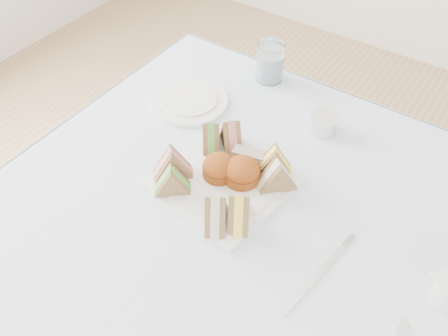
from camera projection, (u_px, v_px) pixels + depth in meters
The scene contains 18 objects.
table at pixel (234, 311), 1.21m from camera, with size 0.90×0.90×0.74m, color brown.
tablecloth at pixel (236, 222), 0.94m from camera, with size 1.02×1.02×0.01m, color silver.
serving_plate at pixel (224, 182), 1.00m from camera, with size 0.25×0.25×0.01m, color silver.
sandwich_fl_a at pixel (172, 162), 0.98m from camera, with size 0.09×0.04×0.08m, color brown, non-canonical shape.
sandwich_fl_b at pixel (172, 179), 0.95m from camera, with size 0.08×0.04×0.07m, color brown, non-canonical shape.
sandwich_fr_a at pixel (239, 208), 0.90m from camera, with size 0.08×0.04×0.07m, color brown, non-canonical shape.
sandwich_fr_b at pixel (216, 209), 0.90m from camera, with size 0.08×0.04×0.07m, color brown, non-canonical shape.
sandwich_bl_a at pixel (211, 135), 1.05m from camera, with size 0.08×0.04×0.07m, color brown, non-canonical shape.
sandwich_bl_b at pixel (231, 133), 1.05m from camera, with size 0.08×0.04×0.07m, color brown, non-canonical shape.
sandwich_br_a at pixel (277, 174), 0.96m from camera, with size 0.08×0.04×0.07m, color brown, non-canonical shape.
sandwich_br_b at pixel (274, 159), 0.99m from camera, with size 0.08×0.04×0.07m, color brown, non-canonical shape.
scone_left at pixel (219, 167), 0.99m from camera, with size 0.07×0.07×0.05m, color #903B0E.
scone_right at pixel (242, 171), 0.98m from camera, with size 0.08×0.08×0.05m, color #903B0E.
pastry_slice at pixel (249, 157), 1.02m from camera, with size 0.07×0.03×0.03m, color tan.
side_plate at pixel (190, 101), 1.19m from camera, with size 0.19×0.19×0.01m, color silver.
water_glass at pixel (270, 62), 1.23m from camera, with size 0.07×0.07×0.11m, color white.
tea_strainer at pixel (325, 125), 1.11m from camera, with size 0.07×0.07×0.04m, color silver.
fork at pixel (315, 278), 0.85m from camera, with size 0.01×0.19×0.00m, color silver.
Camera 1 is at (0.30, -0.49, 1.50)m, focal length 38.00 mm.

